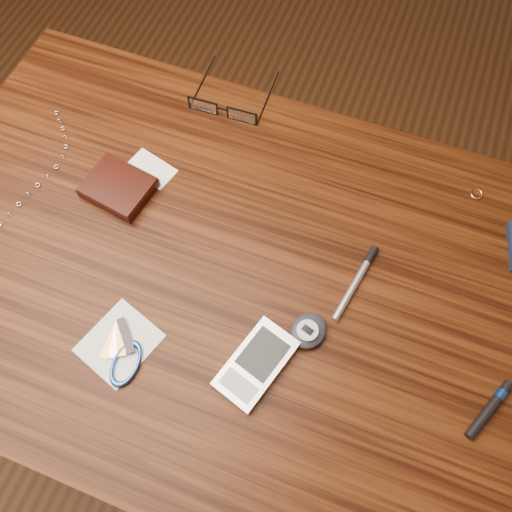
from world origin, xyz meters
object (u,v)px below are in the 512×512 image
Objects in this scene: silver_pen at (359,277)px; notepad_keys at (123,353)px; wallet_and_card at (119,187)px; pda_phone at (256,364)px; desk at (217,287)px; pedometer at (308,331)px; eyeglasses at (224,108)px.

notepad_keys is at bearing -140.63° from silver_pen.
wallet_and_card is 0.36m from pda_phone.
pda_phone reaches higher than notepad_keys.
desk is 0.20m from pda_phone.
pedometer is at bearing 53.29° from pda_phone.
wallet_and_card is 0.38m from pedometer.
silver_pen reaches higher than desk.
eyeglasses reaches higher than notepad_keys.
eyeglasses is (0.10, 0.21, 0.00)m from wallet_and_card.
pda_phone is 0.20m from silver_pen.
notepad_keys is (-0.18, -0.05, -0.01)m from pda_phone.
silver_pen is at bearing 67.32° from pedometer.
silver_pen is (0.31, -0.22, -0.01)m from eyeglasses.
desk is 7.41× the size of silver_pen.
desk is 7.10× the size of wallet_and_card.
silver_pen is (0.10, 0.18, -0.00)m from pda_phone.
wallet_and_card reaches higher than pda_phone.
silver_pen is at bearing -1.69° from wallet_and_card.
wallet_and_card is at bearing 118.06° from notepad_keys.
wallet_and_card is 1.05× the size of pda_phone.
pda_phone is at bearing 15.71° from notepad_keys.
desk is 7.46× the size of pda_phone.
notepad_keys is (0.13, -0.24, -0.01)m from wallet_and_card.
pedometer is (0.36, -0.12, -0.00)m from wallet_and_card.
eyeglasses reaches higher than desk.
notepad_keys is (-0.23, -0.12, -0.01)m from pedometer.
eyeglasses reaches higher than wallet_and_card.
desk is at bearing -165.71° from silver_pen.
silver_pen is (0.04, 0.11, -0.00)m from pedometer.
notepad_keys is 0.91× the size of silver_pen.
pedometer is at bearing -112.68° from silver_pen.
pedometer reaches higher than notepad_keys.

